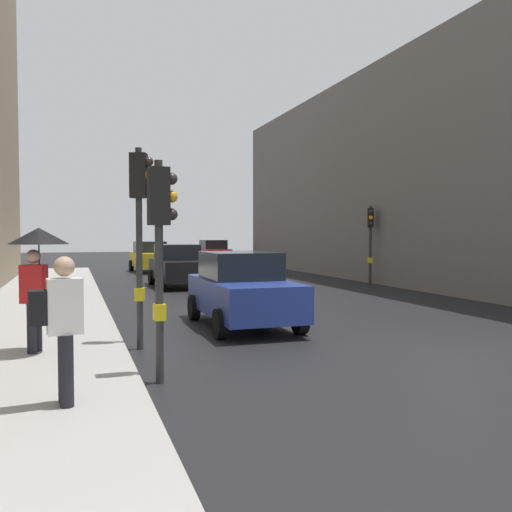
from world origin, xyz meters
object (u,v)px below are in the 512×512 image
traffic_light_mid_street (370,230)px  traffic_light_near_right (140,211)px  pedestrian_with_umbrella (37,255)px  pedestrian_with_black_backpack (61,321)px  traffic_light_near_left (161,230)px  car_blue_van (242,289)px  car_yellow_taxi (150,257)px  car_red_sedan (213,252)px  car_dark_suv (178,266)px

traffic_light_mid_street → traffic_light_near_right: bearing=-137.1°
pedestrian_with_umbrella → pedestrian_with_black_backpack: pedestrian_with_umbrella is taller
traffic_light_near_left → car_blue_van: (2.59, 4.32, -1.37)m
traffic_light_near_left → car_yellow_taxi: traffic_light_near_left is taller
car_blue_van → traffic_light_near_right: bearing=-144.2°
traffic_light_near_left → car_blue_van: size_ratio=0.77×
traffic_light_near_left → pedestrian_with_black_backpack: size_ratio=1.84×
car_red_sedan → car_yellow_taxi: bearing=-129.5°
car_dark_suv → car_red_sedan: size_ratio=1.00×
traffic_light_near_left → car_dark_suv: 14.73m
traffic_light_near_right → car_red_sedan: size_ratio=0.91×
traffic_light_near_right → pedestrian_with_black_backpack: size_ratio=2.15×
car_dark_suv → traffic_light_near_left: bearing=-101.5°
car_red_sedan → car_blue_van: same height
car_yellow_taxi → car_red_sedan: same height
traffic_light_near_right → pedestrian_with_umbrella: size_ratio=1.78×
car_dark_suv → pedestrian_with_black_backpack: size_ratio=2.38×
traffic_light_mid_street → traffic_light_near_right: traffic_light_near_right is taller
traffic_light_near_right → car_yellow_taxi: size_ratio=0.89×
car_dark_suv → car_red_sedan: 16.67m
car_red_sedan → pedestrian_with_black_backpack: pedestrian_with_black_backpack is taller
traffic_light_mid_street → car_dark_suv: traffic_light_mid_street is taller
traffic_light_near_right → car_yellow_taxi: bearing=81.8°
car_red_sedan → pedestrian_with_black_backpack: (-9.74, -31.28, 0.29)m
car_dark_suv → pedestrian_with_umbrella: pedestrian_with_umbrella is taller
car_yellow_taxi → pedestrian_with_umbrella: (-4.83, -21.63, 0.96)m
car_blue_van → pedestrian_with_black_backpack: (-3.95, -5.48, 0.29)m
car_yellow_taxi → car_blue_van: 19.32m
car_yellow_taxi → traffic_light_near_right: bearing=-98.2°
traffic_light_near_right → pedestrian_with_umbrella: 2.00m
traffic_light_mid_street → traffic_light_near_left: bearing=-131.0°
car_yellow_taxi → car_red_sedan: size_ratio=1.02×
traffic_light_near_left → pedestrian_with_umbrella: (-1.79, 2.01, -0.41)m
car_blue_van → pedestrian_with_black_backpack: 6.76m
traffic_light_near_left → traffic_light_near_right: bearing=90.1°
car_yellow_taxi → car_red_sedan: 8.40m
traffic_light_mid_street → car_dark_suv: bearing=168.2°
car_blue_van → pedestrian_with_umbrella: size_ratio=1.97×
car_blue_van → car_red_sedan: bearing=77.3°
pedestrian_with_black_backpack → traffic_light_near_left: bearing=40.4°
traffic_light_mid_street → car_yellow_taxi: bearing=126.1°
traffic_light_mid_street → traffic_light_near_right: 15.05m
traffic_light_near_left → pedestrian_with_black_backpack: (-1.36, -1.16, -1.09)m
traffic_light_near_left → car_dark_suv: (2.92, 14.37, -1.37)m
car_yellow_taxi → traffic_light_mid_street: bearing=-53.9°
traffic_light_near_right → car_blue_van: traffic_light_near_right is taller
car_red_sedan → car_blue_van: bearing=-102.7°
car_blue_van → pedestrian_with_black_backpack: size_ratio=2.38×
car_blue_van → pedestrian_with_black_backpack: bearing=-125.8°
car_yellow_taxi → pedestrian_with_black_backpack: 25.19m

